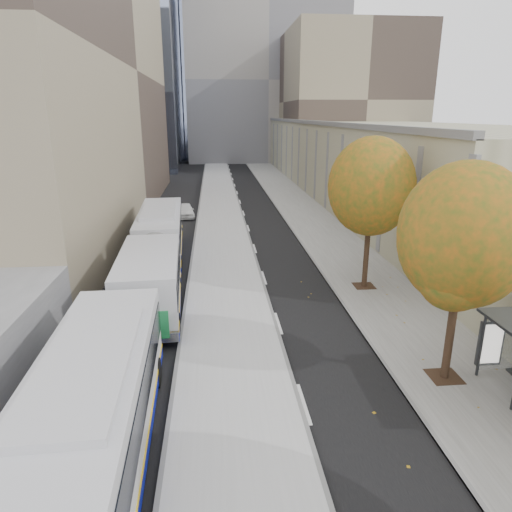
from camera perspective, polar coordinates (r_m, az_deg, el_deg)
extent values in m
cube|color=#B5B5B5|center=(36.62, -4.33, 3.15)|extent=(4.25, 150.00, 0.15)
cube|color=gray|center=(37.60, 7.97, 3.35)|extent=(4.75, 150.00, 0.08)
cube|color=#999676|center=(67.69, 12.13, 12.69)|extent=(18.00, 92.00, 8.00)
cube|color=gray|center=(97.26, 0.94, 20.83)|extent=(30.00, 18.00, 30.00)
cylinder|color=black|center=(17.30, 23.07, -9.13)|extent=(0.28, 0.28, 3.24)
sphere|color=#275418|center=(16.13, 24.55, 2.34)|extent=(4.20, 4.20, 4.20)
cylinder|color=black|center=(24.95, 13.61, -0.04)|extent=(0.28, 0.28, 3.38)
sphere|color=#275418|center=(24.14, 14.23, 8.41)|extent=(4.40, 4.40, 4.40)
cube|color=#BBBBC2|center=(26.70, -12.25, 0.60)|extent=(3.59, 18.16, 3.01)
cube|color=black|center=(26.55, -12.32, 1.74)|extent=(3.61, 17.44, 1.04)
cube|color=#1C7D40|center=(18.50, -15.34, -8.45)|extent=(1.91, 0.16, 1.16)
imported|color=white|center=(42.20, -8.82, 5.64)|extent=(1.88, 3.78, 1.24)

